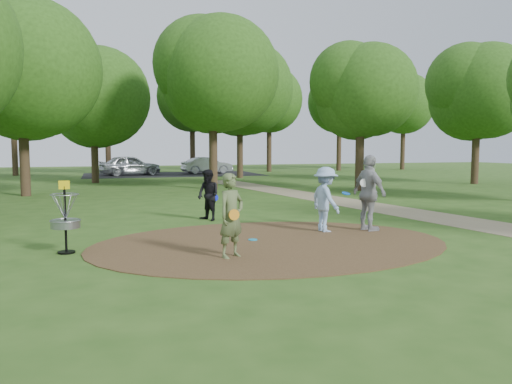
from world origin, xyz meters
name	(u,v)px	position (x,y,z in m)	size (l,w,h in m)	color
ground	(272,243)	(0.00, 0.00, 0.00)	(100.00, 100.00, 0.00)	#2D5119
dirt_clearing	(272,243)	(0.00, 0.00, 0.01)	(8.40, 8.40, 0.02)	#47301C
footpath	(448,219)	(6.50, 2.00, 0.01)	(2.00, 40.00, 0.01)	#8C7A5B
parking_lot	(173,174)	(2.00, 30.00, 0.00)	(14.00, 8.00, 0.01)	black
player_observer_with_disc	(231,216)	(-1.28, -1.19, 0.86)	(0.75, 0.67, 1.72)	#57673C
player_throwing_with_disc	(326,200)	(1.88, 1.06, 0.86)	(1.13, 1.18, 1.72)	#95B6DE
player_walking_with_disc	(208,195)	(-0.64, 3.99, 0.78)	(0.88, 0.95, 1.56)	black
player_waiting_with_disc	(369,193)	(3.04, 0.82, 1.02)	(0.70, 1.26, 2.03)	#9C9C9F
disc_ground_cyan	(253,240)	(-0.32, 0.43, 0.03)	(0.22, 0.22, 0.02)	#199BCE
disc_ground_red	(227,233)	(-0.69, 1.46, 0.03)	(0.22, 0.22, 0.02)	#C8143D
car_left	(130,165)	(-1.41, 29.65, 0.80)	(1.88, 4.68, 1.60)	#B0B4B9
car_right	(207,165)	(4.93, 30.43, 0.69)	(1.46, 4.20, 1.38)	#9DA0A4
disc_golf_basket	(65,212)	(-4.50, 0.30, 0.87)	(0.63, 0.63, 1.54)	black
tree_ring	(214,76)	(1.04, 10.55, 5.29)	(37.02, 46.09, 9.57)	#332316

